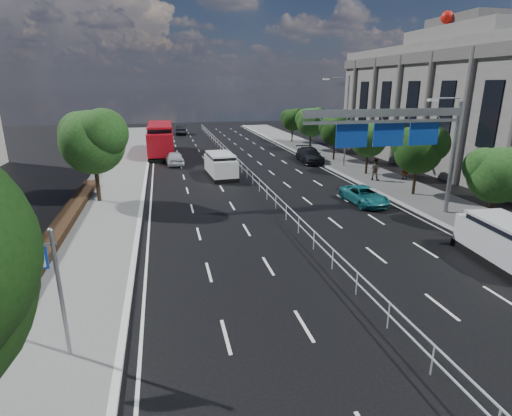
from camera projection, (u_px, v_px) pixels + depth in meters
name	position (u px, v px, depth m)	size (l,w,h in m)	color
ground	(375.00, 316.00, 14.76)	(160.00, 160.00, 0.00)	black
sidewalk_near	(36.00, 361.00, 12.26)	(5.00, 140.00, 0.14)	slate
kerb_near	(121.00, 349.00, 12.80)	(0.25, 140.00, 0.15)	silver
median_fence	(249.00, 174.00, 35.53)	(0.05, 85.00, 1.02)	silver
hedge_near	(22.00, 283.00, 16.43)	(1.00, 36.00, 0.44)	black
toilet_sign	(40.00, 274.00, 11.52)	(1.62, 0.18, 4.34)	gray
overhead_gantry	(401.00, 129.00, 23.90)	(10.24, 0.38, 7.45)	gray
streetlight_far	(344.00, 116.00, 39.66)	(2.78, 2.40, 9.00)	gray
civic_hall	(489.00, 105.00, 38.48)	(14.40, 36.00, 14.35)	slate
near_tree_back	(93.00, 139.00, 27.53)	(4.84, 4.51, 6.69)	black
far_tree_c	(499.00, 172.00, 22.66)	(3.52, 3.28, 4.94)	black
far_tree_d	(419.00, 148.00, 29.56)	(3.85, 3.59, 5.34)	black
far_tree_e	(369.00, 137.00, 36.58)	(3.63, 3.38, 5.13)	black
far_tree_f	(336.00, 129.00, 43.57)	(3.52, 3.28, 5.02)	black
far_tree_g	(311.00, 121.00, 50.47)	(3.96, 3.69, 5.45)	black
far_tree_h	(293.00, 119.00, 57.54)	(3.41, 3.18, 4.91)	black
white_minivan	(221.00, 166.00, 36.42)	(2.54, 5.25, 2.22)	black
red_bus	(161.00, 138.00, 48.40)	(3.06, 12.28, 3.66)	black
near_car_silver	(175.00, 158.00, 42.18)	(1.70, 4.23, 1.44)	silver
near_car_dark	(181.00, 129.00, 68.09)	(1.74, 4.99, 1.64)	black
silver_minivan	(506.00, 243.00, 18.86)	(2.66, 5.26, 2.11)	black
parked_car_teal	(364.00, 195.00, 28.46)	(2.03, 4.40, 1.22)	#196971
parked_car_dark	(310.00, 155.00, 43.63)	(2.19, 5.38, 1.56)	black
pedestrian_a	(405.00, 169.00, 35.11)	(0.68, 0.45, 1.87)	gray
pedestrian_b	(375.00, 169.00, 34.81)	(0.93, 0.73, 1.92)	gray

